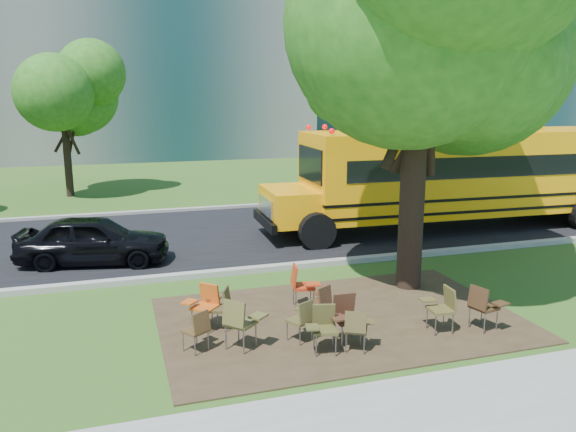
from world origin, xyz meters
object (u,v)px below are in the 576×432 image
object	(u,v)px
chair_6	(443,305)
black_car	(94,240)
chair_7	(484,304)
chair_8	(221,304)
chair_2	(303,316)
chair_4	(357,326)
chair_5	(345,314)
school_bus	(477,172)
chair_9	(205,302)
main_tree	(421,11)
chair_1	(240,319)
chair_11	(321,300)
chair_0	(198,327)
chair_10	(301,283)
chair_3	(323,324)

from	to	relation	value
chair_6	black_car	bearing A→B (deg)	48.57
chair_7	chair_8	xyz separation A→B (m)	(-4.67, 1.55, -0.04)
chair_2	chair_4	bearing A→B (deg)	-69.57
chair_4	chair_5	world-z (taller)	chair_5
school_bus	chair_9	world-z (taller)	school_bus
school_bus	chair_7	size ratio (longest dim) A/B	14.91
school_bus	black_car	size ratio (longest dim) A/B	3.46
main_tree	school_bus	xyz separation A→B (m)	(5.18, 4.83, -4.21)
chair_7	black_car	distance (m)	9.77
chair_4	chair_6	size ratio (longest dim) A/B	0.89
chair_5	chair_8	xyz separation A→B (m)	(-2.00, 1.26, -0.04)
chair_1	chair_11	size ratio (longest dim) A/B	1.23
chair_0	chair_8	bearing A→B (deg)	23.20
chair_1	chair_4	xyz separation A→B (m)	(1.90, -0.66, -0.10)
chair_10	chair_4	bearing A→B (deg)	17.23
chair_9	chair_4	bearing A→B (deg)	-174.57
chair_3	chair_6	world-z (taller)	chair_6
chair_3	chair_4	bearing A→B (deg)	176.61
chair_2	chair_7	size ratio (longest dim) A/B	0.90
chair_10	chair_6	bearing A→B (deg)	58.98
chair_3	chair_10	xyz separation A→B (m)	(0.28, 2.02, 0.06)
chair_5	chair_10	world-z (taller)	chair_10
chair_5	chair_3	bearing A→B (deg)	25.48
school_bus	chair_8	xyz separation A→B (m)	(-9.77, -5.92, -1.36)
chair_5	chair_10	bearing A→B (deg)	-82.26
chair_7	main_tree	bearing A→B (deg)	167.28
chair_6	chair_11	distance (m)	2.28
chair_4	black_car	distance (m)	8.18
chair_1	chair_8	distance (m)	1.02
chair_7	chair_10	bearing A→B (deg)	-140.16
chair_1	chair_8	world-z (taller)	chair_1
chair_8	chair_9	world-z (taller)	chair_9
school_bus	chair_8	world-z (taller)	school_bus
main_tree	black_car	bearing A→B (deg)	149.52
school_bus	chair_10	bearing A→B (deg)	-144.11
chair_0	black_car	bearing A→B (deg)	73.63
chair_4	chair_9	bearing A→B (deg)	170.61
chair_5	main_tree	bearing A→B (deg)	-137.39
main_tree	chair_0	size ratio (longest dim) A/B	12.54
chair_1	chair_9	xyz separation A→B (m)	(-0.43, 1.12, -0.05)
chair_9	school_bus	bearing A→B (deg)	-107.16
main_tree	chair_0	bearing A→B (deg)	-159.40
chair_3	black_car	size ratio (longest dim) A/B	0.22
chair_9	chair_2	bearing A→B (deg)	-172.46
main_tree	black_car	distance (m)	9.75
chair_1	black_car	xyz separation A→B (m)	(-2.54, 6.20, 0.07)
chair_1	chair_2	world-z (taller)	chair_1
chair_11	chair_5	bearing A→B (deg)	-115.61
chair_2	chair_8	world-z (taller)	chair_8
chair_8	black_car	size ratio (longest dim) A/B	0.22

